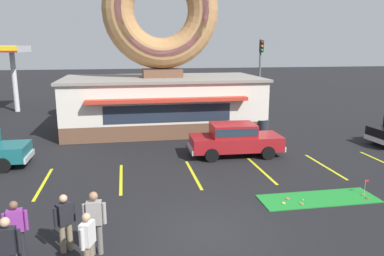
% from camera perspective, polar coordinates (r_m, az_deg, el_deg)
% --- Properties ---
extents(ground_plane, '(160.00, 160.00, 0.00)m').
position_cam_1_polar(ground_plane, '(11.28, 2.36, -15.58)').
color(ground_plane, black).
extents(donut_shop_building, '(12.30, 6.75, 10.96)m').
position_cam_1_polar(donut_shop_building, '(23.82, -4.57, 8.65)').
color(donut_shop_building, brown).
rests_on(donut_shop_building, ground).
extents(putting_mat, '(4.18, 1.37, 0.03)m').
position_cam_1_polar(putting_mat, '(14.15, 18.70, -10.17)').
color(putting_mat, '#1E842D').
rests_on(putting_mat, ground).
extents(mini_donut_near_left, '(0.13, 0.13, 0.04)m').
position_cam_1_polar(mini_donut_near_left, '(13.48, 16.38, -11.01)').
color(mini_donut_near_left, '#D17F47').
rests_on(mini_donut_near_left, putting_mat).
extents(mini_donut_near_right, '(0.13, 0.13, 0.04)m').
position_cam_1_polar(mini_donut_near_right, '(14.76, 25.13, -9.63)').
color(mini_donut_near_right, brown).
rests_on(mini_donut_near_right, putting_mat).
extents(mini_donut_mid_left, '(0.13, 0.13, 0.04)m').
position_cam_1_polar(mini_donut_mid_left, '(13.76, 14.40, -10.40)').
color(mini_donut_mid_left, '#D8667F').
rests_on(mini_donut_mid_left, putting_mat).
extents(mini_donut_mid_centre, '(0.13, 0.13, 0.04)m').
position_cam_1_polar(mini_donut_mid_centre, '(14.99, 24.60, -9.23)').
color(mini_donut_mid_centre, '#A5724C').
rests_on(mini_donut_mid_centre, putting_mat).
extents(mini_donut_mid_right, '(0.13, 0.13, 0.04)m').
position_cam_1_polar(mini_donut_mid_right, '(13.38, 13.79, -11.04)').
color(mini_donut_mid_right, '#E5C666').
rests_on(mini_donut_mid_right, putting_mat).
extents(golf_ball, '(0.04, 0.04, 0.04)m').
position_cam_1_polar(golf_ball, '(13.80, 16.55, -10.45)').
color(golf_ball, white).
rests_on(golf_ball, putting_mat).
extents(putting_flag_pin, '(0.13, 0.01, 0.55)m').
position_cam_1_polar(putting_flag_pin, '(15.03, 25.02, -7.64)').
color(putting_flag_pin, silver).
rests_on(putting_flag_pin, putting_mat).
extents(car_red, '(4.61, 2.09, 1.60)m').
position_cam_1_polar(car_red, '(18.40, 6.53, -1.56)').
color(car_red, maroon).
rests_on(car_red, ground).
extents(pedestrian_blue_sweater_man, '(0.50, 0.42, 1.58)m').
position_cam_1_polar(pedestrian_blue_sweater_man, '(10.50, -18.80, -13.19)').
color(pedestrian_blue_sweater_man, '#7F7056').
rests_on(pedestrian_blue_sweater_man, ground).
extents(pedestrian_hooded_kid, '(0.60, 0.24, 1.67)m').
position_cam_1_polar(pedestrian_hooded_kid, '(9.55, -26.26, -16.17)').
color(pedestrian_hooded_kid, '#474C66').
rests_on(pedestrian_hooded_kid, ground).
extents(pedestrian_leather_jacket_man, '(0.36, 0.56, 1.54)m').
position_cam_1_polar(pedestrian_leather_jacket_man, '(9.43, -15.59, -16.21)').
color(pedestrian_leather_jacket_man, '#7F7056').
rests_on(pedestrian_leather_jacket_man, ground).
extents(pedestrian_clipboard_woman, '(0.60, 0.25, 1.72)m').
position_cam_1_polar(pedestrian_clipboard_woman, '(10.12, -14.61, -13.40)').
color(pedestrian_clipboard_woman, slate).
rests_on(pedestrian_clipboard_woman, ground).
extents(pedestrian_beanie_man, '(0.59, 0.31, 1.57)m').
position_cam_1_polar(pedestrian_beanie_man, '(10.59, -25.26, -13.57)').
color(pedestrian_beanie_man, '#232328').
rests_on(pedestrian_beanie_man, ground).
extents(trash_bin, '(0.57, 0.57, 0.97)m').
position_cam_1_polar(trash_bin, '(22.68, 10.75, 0.00)').
color(trash_bin, '#232833').
rests_on(trash_bin, ground).
extents(traffic_light_pole, '(0.28, 0.47, 5.80)m').
position_cam_1_polar(traffic_light_pole, '(30.20, 10.36, 9.22)').
color(traffic_light_pole, '#595B60').
rests_on(traffic_light_pole, ground).
extents(parking_stripe_far_left, '(0.12, 3.60, 0.01)m').
position_cam_1_polar(parking_stripe_far_left, '(15.98, -21.68, -7.83)').
color(parking_stripe_far_left, yellow).
rests_on(parking_stripe_far_left, ground).
extents(parking_stripe_left, '(0.12, 3.60, 0.01)m').
position_cam_1_polar(parking_stripe_left, '(15.64, -10.77, -7.58)').
color(parking_stripe_left, yellow).
rests_on(parking_stripe_left, ground).
extents(parking_stripe_mid_left, '(0.12, 3.60, 0.01)m').
position_cam_1_polar(parking_stripe_mid_left, '(15.87, 0.21, -7.05)').
color(parking_stripe_mid_left, yellow).
rests_on(parking_stripe_mid_left, ground).
extents(parking_stripe_centre, '(0.12, 3.60, 0.01)m').
position_cam_1_polar(parking_stripe_centre, '(16.64, 10.48, -6.33)').
color(parking_stripe_centre, yellow).
rests_on(parking_stripe_centre, ground).
extents(parking_stripe_mid_right, '(0.12, 3.60, 0.01)m').
position_cam_1_polar(parking_stripe_mid_right, '(17.89, 19.56, -5.51)').
color(parking_stripe_mid_right, yellow).
rests_on(parking_stripe_mid_right, ground).
extents(parking_stripe_right, '(0.12, 3.60, 0.01)m').
position_cam_1_polar(parking_stripe_right, '(19.53, 27.26, -4.71)').
color(parking_stripe_right, yellow).
rests_on(parking_stripe_right, ground).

